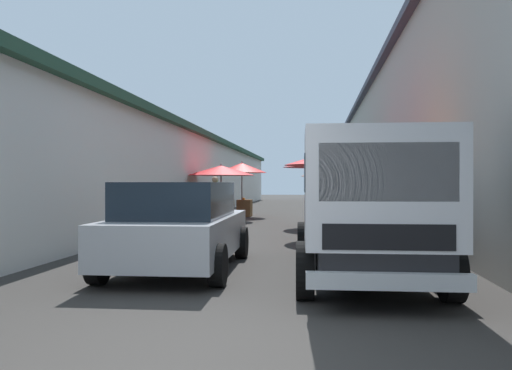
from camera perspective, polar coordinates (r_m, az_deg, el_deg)
The scene contains 11 objects.
ground at distance 17.33m, azimuth 3.06°, elevation -4.55°, with size 90.00×90.00×0.00m, color #33302D.
building_left_whitewash at distance 21.17m, azimuth -16.24°, elevation 1.29°, with size 49.80×7.50×3.67m.
building_right_concrete at distance 20.47m, azimuth 24.00°, elevation 4.75°, with size 49.80×7.50×6.12m.
fruit_stall_far_right at distance 19.38m, azimuth -3.99°, elevation 0.94°, with size 2.66×2.66×2.21m.
fruit_stall_mid_lane at distance 12.98m, azimuth 8.62°, elevation 1.62°, with size 2.46×2.46×2.35m.
fruit_stall_near_left at distance 16.41m, azimuth 7.70°, elevation 1.38°, with size 2.62×2.62×2.37m.
fruit_stall_far_left at distance 21.50m, azimuth -1.58°, elevation 1.28°, with size 2.15×2.15×2.40m.
fruit_stall_near_right at distance 10.61m, azimuth 12.65°, elevation 1.40°, with size 2.80×2.80×2.09m.
hatchback_car at distance 8.35m, azimuth -8.70°, elevation -4.59°, with size 3.95×1.99×1.45m.
delivery_truck at distance 6.91m, azimuth 12.87°, elevation -3.08°, with size 4.97×2.08×2.08m.
vendor_by_crates at distance 17.75m, azimuth -4.71°, elevation -1.30°, with size 0.38×0.61×1.67m.
Camera 1 is at (-3.74, -1.11, 1.43)m, focal length 34.90 mm.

